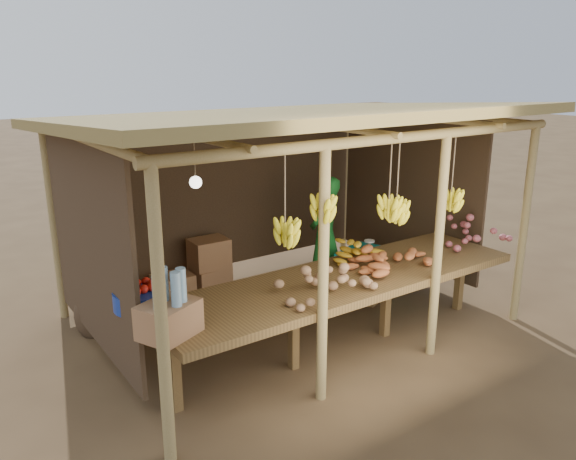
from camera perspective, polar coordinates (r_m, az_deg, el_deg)
ground at (r=6.53m, az=-0.00°, el=-8.88°), size 60.00×60.00×0.00m
stall_structure at (r=5.96m, az=-0.07°, el=7.98°), size 4.70×3.50×2.43m
counter at (r=5.55m, az=5.65°, el=-5.34°), size 3.90×1.05×0.80m
potato_heap at (r=5.07m, az=3.55°, el=-4.46°), size 1.03×0.82×0.36m
sweet_potato_heap at (r=5.86m, az=10.62°, el=-1.90°), size 0.99×0.70×0.35m
onion_heap at (r=6.82m, az=17.88°, el=0.19°), size 1.04×0.85×0.36m
banana_pile at (r=5.93m, az=6.57°, el=-1.56°), size 0.56×0.38×0.34m
tomato_basin at (r=4.94m, az=-14.84°, el=-6.64°), size 0.44×0.44×0.23m
bottle_box at (r=4.37m, az=-12.05°, el=-8.01°), size 0.52×0.48×0.53m
vendor at (r=7.04m, az=3.76°, el=-0.53°), size 0.64×0.55×1.49m
tarp_crate at (r=7.07m, az=7.91°, el=-4.26°), size 0.80×0.75×0.77m
carton_stack at (r=7.02m, az=-9.15°, el=-4.44°), size 0.97×0.38×0.72m
burlap_sacks at (r=6.48m, az=-17.40°, el=-7.44°), size 0.82×0.43×0.58m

